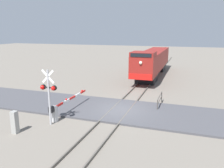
{
  "coord_description": "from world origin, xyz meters",
  "views": [
    {
      "loc": [
        5.08,
        -16.9,
        6.36
      ],
      "look_at": [
        -1.13,
        1.24,
        1.89
      ],
      "focal_mm": 36.96,
      "sensor_mm": 36.0,
      "label": 1
    }
  ],
  "objects_px": {
    "crossing_signal": "(49,91)",
    "crossing_gate": "(60,108)",
    "locomotive": "(153,61)",
    "guard_railing": "(160,99)",
    "utility_cabinet": "(15,122)"
  },
  "relations": [
    {
      "from": "crossing_signal",
      "to": "crossing_gate",
      "type": "xyz_separation_m",
      "value": [
        -0.02,
        1.26,
        -1.61
      ]
    },
    {
      "from": "locomotive",
      "to": "guard_railing",
      "type": "relative_size",
      "value": 6.19
    },
    {
      "from": "crossing_gate",
      "to": "utility_cabinet",
      "type": "relative_size",
      "value": 3.85
    },
    {
      "from": "guard_railing",
      "to": "utility_cabinet",
      "type": "bearing_deg",
      "value": -133.39
    },
    {
      "from": "crossing_gate",
      "to": "utility_cabinet",
      "type": "bearing_deg",
      "value": -112.67
    },
    {
      "from": "utility_cabinet",
      "to": "crossing_signal",
      "type": "bearing_deg",
      "value": 54.63
    },
    {
      "from": "crossing_signal",
      "to": "crossing_gate",
      "type": "distance_m",
      "value": 2.04
    },
    {
      "from": "crossing_gate",
      "to": "guard_railing",
      "type": "bearing_deg",
      "value": 38.4
    },
    {
      "from": "locomotive",
      "to": "guard_railing",
      "type": "bearing_deg",
      "value": -78.08
    },
    {
      "from": "utility_cabinet",
      "to": "guard_railing",
      "type": "bearing_deg",
      "value": 46.61
    },
    {
      "from": "utility_cabinet",
      "to": "crossing_gate",
      "type": "bearing_deg",
      "value": 67.33
    },
    {
      "from": "crossing_gate",
      "to": "guard_railing",
      "type": "relative_size",
      "value": 2.03
    },
    {
      "from": "crossing_signal",
      "to": "crossing_gate",
      "type": "relative_size",
      "value": 0.69
    },
    {
      "from": "utility_cabinet",
      "to": "guard_railing",
      "type": "distance_m",
      "value": 11.54
    },
    {
      "from": "locomotive",
      "to": "guard_railing",
      "type": "xyz_separation_m",
      "value": [
        2.82,
        -13.36,
        -1.49
      ]
    }
  ]
}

